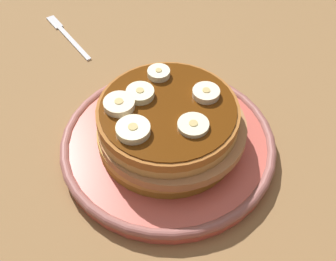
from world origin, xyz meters
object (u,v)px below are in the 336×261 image
Objects in this scene: banana_slice_2 at (119,105)px; banana_slice_5 at (142,91)px; banana_slice_3 at (159,73)px; fork at (66,34)px; banana_slice_4 at (133,130)px; banana_slice_1 at (193,125)px; banana_slice_0 at (206,93)px; plate at (168,144)px; pancake_stack at (170,125)px.

banana_slice_2 is 1.09× the size of banana_slice_5.
banana_slice_3 is (0.97, 6.49, -0.03)cm from banana_slice_2.
banana_slice_3 reaches higher than fork.
banana_slice_2 is at bearing 145.57° from banana_slice_4.
banana_slice_3 is at bearing -19.33° from fork.
banana_slice_0 is at bearing 102.22° from banana_slice_1.
plate is 2.05× the size of fork.
banana_slice_3 is 0.21× the size of fork.
banana_slice_4 is (-4.89, -3.82, 0.16)cm from banana_slice_1.
banana_slice_4 reaches higher than pancake_stack.
fork is at bearing 156.51° from banana_slice_1.
banana_slice_4 and banana_slice_5 have the same top height.
banana_slice_1 reaches higher than fork.
banana_slice_4 is at bearing -113.98° from banana_slice_0.
fork is (-21.49, 10.98, -7.32)cm from banana_slice_5.
banana_slice_0 reaches higher than plate.
banana_slice_0 is 0.25× the size of fork.
banana_slice_3 is (-6.20, 0.13, 0.01)cm from banana_slice_0.
banana_slice_3 is 3.46cm from banana_slice_5.
pancake_stack is 4.73cm from banana_slice_1.
banana_slice_5 is (-2.33, 5.32, -0.01)cm from banana_slice_4.
fork is at bearing 164.53° from banana_slice_0.
banana_slice_1 is at bearing 10.65° from banana_slice_2.
banana_slice_2 is 4.03cm from banana_slice_4.
plate is at bearing -47.52° from banana_slice_3.
banana_slice_5 is 0.25× the size of fork.
pancake_stack is 5.03× the size of banana_slice_2.
plate is 7.42cm from banana_slice_5.
plate is at bearing 75.69° from banana_slice_4.
banana_slice_5 is (-6.17, -3.32, 0.03)cm from banana_slice_0.
pancake_stack reaches higher than fork.
banana_slice_1 is at bearing -23.49° from fork.
banana_slice_2 is 25.89cm from fork.
banana_slice_3 is at bearing 105.03° from banana_slice_4.
banana_slice_3 is (-3.59, 3.92, 6.46)cm from plate.
banana_slice_0 is 0.97× the size of banana_slice_5.
banana_slice_0 and banana_slice_5 have the same top height.
plate reaches higher than fork.
banana_slice_4 is 0.29× the size of fork.
pancake_stack is 4.92cm from banana_slice_5.
banana_slice_0 reaches higher than fork.
banana_slice_5 reaches higher than plate.
fork is at bearing 152.93° from banana_slice_5.
banana_slice_0 is 29.61cm from fork.
banana_slice_2 is at bearing -108.15° from banana_slice_5.
banana_slice_0 is 7.01cm from banana_slice_5.
banana_slice_4 is (2.36, -8.77, 0.03)cm from banana_slice_3.
banana_slice_4 is (-1.24, -4.85, 6.49)cm from plate.
banana_slice_2 is at bearing -34.38° from fork.
pancake_stack is at bearing 29.86° from banana_slice_2.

